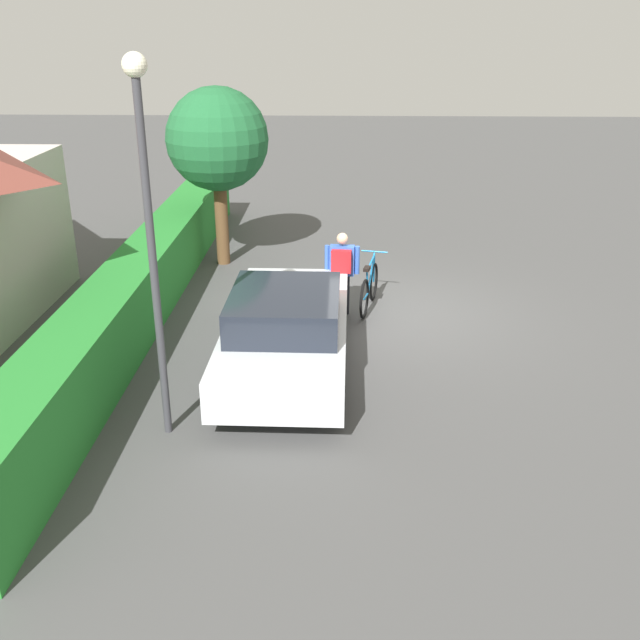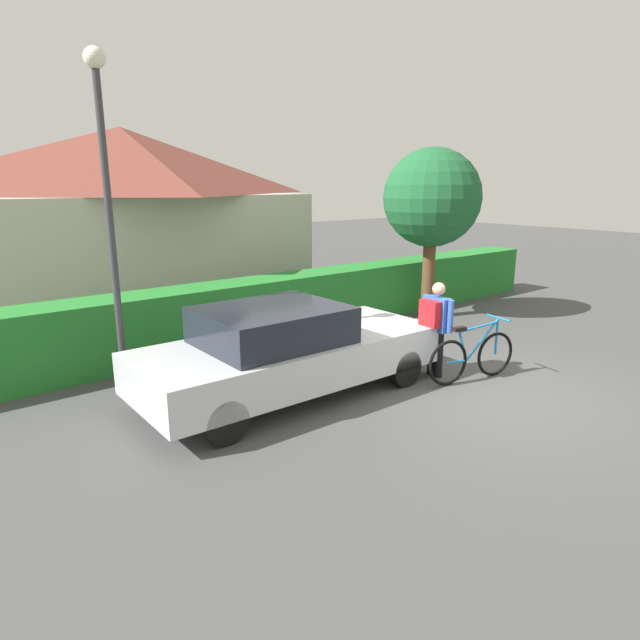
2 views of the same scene
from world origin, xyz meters
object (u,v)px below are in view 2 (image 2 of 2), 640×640
object	(u,v)px
bicycle	(472,356)
street_lamp	(107,186)
person_rider	(436,321)
parked_car_near	(287,350)
tree_kerbside	(432,199)

from	to	relation	value
bicycle	street_lamp	size ratio (longest dim) A/B	0.35
bicycle	person_rider	bearing A→B (deg)	120.56
parked_car_near	bicycle	xyz separation A→B (m)	(2.62, -1.35, -0.29)
parked_car_near	tree_kerbside	bearing A→B (deg)	18.99
parked_car_near	person_rider	size ratio (longest dim) A/B	2.98
bicycle	tree_kerbside	distance (m)	4.73
parked_car_near	street_lamp	size ratio (longest dim) A/B	0.97
person_rider	tree_kerbside	xyz separation A→B (m)	(2.97, 2.65, 1.78)
parked_car_near	bicycle	distance (m)	2.96
person_rider	bicycle	bearing A→B (deg)	-59.44
bicycle	person_rider	distance (m)	0.80
bicycle	street_lamp	bearing A→B (deg)	148.19
person_rider	tree_kerbside	size ratio (longest dim) A/B	0.40
street_lamp	tree_kerbside	world-z (taller)	street_lamp
parked_car_near	tree_kerbside	distance (m)	5.94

